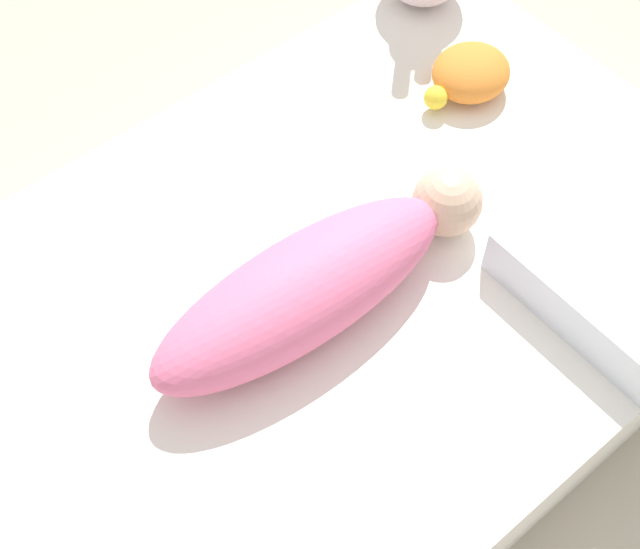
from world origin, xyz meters
The scene contains 5 objects.
ground_plane centered at (0.00, 0.00, 0.00)m, with size 12.00×12.00×0.00m, color #B2A893.
bed_mattress centered at (0.00, 0.00, 0.08)m, with size 1.34×0.91×0.16m.
swaddled_baby centered at (0.06, 0.03, 0.23)m, with size 0.59×0.19×0.14m.
pillow centered at (-0.34, 0.30, 0.21)m, with size 0.33×0.32×0.08m.
turtle_plush centered at (-0.43, -0.15, 0.20)m, with size 0.18×0.13×0.08m.
Camera 1 is at (0.51, 0.58, 1.31)m, focal length 50.00 mm.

